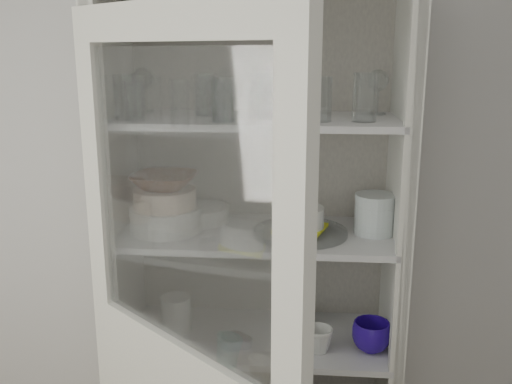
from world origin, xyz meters
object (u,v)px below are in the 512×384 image
Objects in this scene: plate_stack_front at (166,219)px; glass_platter at (300,232)px; pantry_cabinet at (257,306)px; cream_bowl at (165,198)px; terracotta_bowl at (164,181)px; mug_blue at (371,336)px; goblet_0 at (143,88)px; plate_stack_back at (199,213)px; grey_bowl_stack at (375,214)px; measuring_cups at (233,341)px; white_ramekin at (301,217)px; teal_jar at (291,320)px; mug_white at (319,340)px; yellow_trivet at (300,228)px; mug_teal at (294,318)px; goblet_2 at (294,88)px; goblet_1 at (263,90)px; white_canister at (176,313)px; goblet_3 at (377,90)px.

plate_stack_front reaches higher than glass_platter.
pantry_cabinet reaches higher than cream_bowl.
mug_blue is at bearing -4.36° from terracotta_bowl.
pantry_cabinet is 0.91m from goblet_0.
terracotta_bowl is at bearing 0.00° from plate_stack_front.
plate_stack_front reaches higher than plate_stack_back.
grey_bowl_stack is 0.67m from measuring_cups.
cream_bowl is at bearing -53.24° from goblet_0.
white_ramekin is 0.42m from teal_jar.
teal_jar reaches higher than mug_white.
white_ramekin is at bearing 0.00° from glass_platter.
cream_bowl reaches higher than white_ramekin.
cream_bowl is 0.48m from yellow_trivet.
goblet_0 is 0.75m from glass_platter.
teal_jar is (-0.01, -0.02, 0.00)m from mug_teal.
plate_stack_back is at bearing -177.44° from mug_blue.
cream_bowl is at bearing -175.25° from mug_teal.
mug_blue is (0.72, -0.06, -0.53)m from terracotta_bowl.
goblet_2 reaches higher than grey_bowl_stack.
mug_white is (0.09, -0.15, -0.00)m from mug_teal.
goblet_2 reaches higher than cream_bowl.
yellow_trivet is (0.47, -0.01, -0.09)m from cream_bowl.
pantry_cabinet is 9.70× the size of cream_bowl.
pantry_cabinet is at bearing -117.01° from goblet_1.
white_canister is (-0.71, 0.09, 0.01)m from mug_blue.
goblet_2 is at bearing 17.26° from cream_bowl.
glass_platter is at bearing -172.07° from mug_blue.
teal_jar is 0.23m from measuring_cups.
cream_bowl reaches higher than mug_teal.
goblet_1 is 0.50× the size of glass_platter.
glass_platter reaches higher than mug_blue.
grey_bowl_stack reaches higher than mug_blue.
goblet_0 is at bearing 166.66° from white_ramekin.
mug_teal is at bearing 53.61° from teal_jar.
white_ramekin is at bearing -77.02° from goblet_2.
goblet_1 is 0.89m from mug_white.
mug_white is at bearing -8.51° from plate_stack_front.
goblet_3 is 1.01m from measuring_cups.
cream_bowl is (-0.72, -0.13, -0.37)m from goblet_3.
grey_bowl_stack reaches higher than white_canister.
measuring_cups is at bearing -165.23° from white_ramekin.
plate_stack_back is (0.19, 0.00, -0.46)m from goblet_0.
pantry_cabinet is 21.95× the size of mug_white.
mug_blue reaches higher than measuring_cups.
goblet_0 is at bearing 166.66° from yellow_trivet.
grey_bowl_stack is at bearing 2.29° from plate_stack_front.
grey_bowl_stack is at bearing -3.95° from teal_jar.
plate_stack_front reaches higher than yellow_trivet.
glass_platter is 3.33× the size of teal_jar.
grey_bowl_stack reaches higher than white_ramekin.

